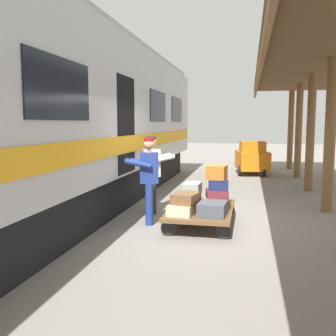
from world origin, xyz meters
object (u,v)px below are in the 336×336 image
object	(u,v)px
train_car	(60,120)
suitcase_brown_leather	(185,199)
suitcase_black_hardshell	(218,189)
suitcase_cream_canvas	(183,209)
porter_by_door	(153,172)
porter_in_overalls	(148,178)
suitcase_navy_fabric	(218,184)
suitcase_olive_duffel	(187,200)
suitcase_slate_roller	(213,209)
suitcase_burgundy_valise	(217,194)
baggage_tug	(252,158)
luggage_cart	(201,210)
suitcase_maroon_trunk	(192,198)
suitcase_tan_vintage	(218,199)
suitcase_orange_carryall	(217,172)
suitcase_gray_aluminum	(192,188)
suitcase_yellow_case	(215,204)

from	to	relation	value
train_car	suitcase_brown_leather	distance (m)	3.35
suitcase_black_hardshell	suitcase_brown_leather	bearing A→B (deg)	64.67
suitcase_cream_canvas	porter_by_door	xyz separation A→B (m)	(0.91, -1.34, 0.49)
train_car	porter_in_overalls	xyz separation A→B (m)	(-2.08, 0.45, -1.14)
suitcase_navy_fabric	porter_in_overalls	bearing A→B (deg)	4.20
suitcase_olive_duffel	suitcase_slate_roller	bearing A→B (deg)	134.36
suitcase_burgundy_valise	baggage_tug	world-z (taller)	baggage_tug
suitcase_olive_duffel	baggage_tug	xyz separation A→B (m)	(-1.29, -7.77, 0.14)
suitcase_cream_canvas	suitcase_black_hardshell	bearing A→B (deg)	-116.68
luggage_cart	suitcase_brown_leather	xyz separation A→B (m)	(0.23, 0.55, 0.33)
luggage_cart	suitcase_slate_roller	size ratio (longest dim) A/B	3.54
suitcase_brown_leather	train_car	bearing A→B (deg)	-17.25
suitcase_maroon_trunk	baggage_tug	xyz separation A→B (m)	(-1.29, -7.21, 0.20)
suitcase_tan_vintage	porter_by_door	distance (m)	1.55
suitcase_navy_fabric	porter_by_door	world-z (taller)	porter_by_door
suitcase_maroon_trunk	suitcase_black_hardshell	bearing A→B (deg)	179.60
suitcase_black_hardshell	porter_by_door	world-z (taller)	porter_by_door
suitcase_burgundy_valise	porter_in_overalls	size ratio (longest dim) A/B	0.28
suitcase_burgundy_valise	suitcase_orange_carryall	distance (m)	0.43
suitcase_gray_aluminum	porter_by_door	xyz separation A→B (m)	(0.92, -0.25, 0.29)
suitcase_tan_vintage	porter_in_overalls	size ratio (longest dim) A/B	0.35
suitcase_slate_roller	suitcase_maroon_trunk	distance (m)	1.24
suitcase_orange_carryall	suitcase_gray_aluminum	bearing A→B (deg)	-42.87
luggage_cart	suitcase_navy_fabric	bearing A→B (deg)	179.29
suitcase_yellow_case	suitcase_slate_roller	xyz separation A→B (m)	(0.00, 0.56, 0.02)
suitcase_navy_fabric	suitcase_orange_carryall	world-z (taller)	suitcase_orange_carryall
suitcase_tan_vintage	porter_in_overalls	xyz separation A→B (m)	(1.31, 0.66, 0.49)
suitcase_burgundy_valise	suitcase_navy_fabric	distance (m)	0.19
suitcase_tan_vintage	porter_by_door	size ratio (longest dim) A/B	0.35
suitcase_olive_duffel	porter_in_overalls	world-z (taller)	porter_in_overalls
suitcase_maroon_trunk	suitcase_orange_carryall	xyz separation A→B (m)	(-0.56, 0.53, 0.62)
suitcase_burgundy_valise	suitcase_tan_vintage	bearing A→B (deg)	-87.20
suitcase_burgundy_valise	suitcase_navy_fabric	xyz separation A→B (m)	(-0.02, -0.02, 0.19)
suitcase_burgundy_valise	baggage_tug	distance (m)	7.82
porter_in_overalls	porter_by_door	size ratio (longest dim) A/B	1.00
train_car	porter_in_overalls	distance (m)	2.42
train_car	porter_by_door	xyz separation A→B (m)	(-1.94, -0.44, -1.14)
suitcase_burgundy_valise	suitcase_orange_carryall	xyz separation A→B (m)	(0.01, -0.05, 0.42)
suitcase_orange_carryall	porter_by_door	xyz separation A→B (m)	(1.47, -0.76, -0.13)
suitcase_burgundy_valise	porter_by_door	world-z (taller)	porter_by_door
suitcase_navy_fabric	train_car	bearing A→B (deg)	-5.87
suitcase_burgundy_valise	porter_by_door	xyz separation A→B (m)	(1.48, -0.81, 0.30)
suitcase_burgundy_valise	suitcase_black_hardshell	distance (m)	0.58
suitcase_gray_aluminum	suitcase_orange_carryall	size ratio (longest dim) A/B	1.27
luggage_cart	suitcase_navy_fabric	world-z (taller)	suitcase_navy_fabric
porter_by_door	train_car	bearing A→B (deg)	12.67
suitcase_brown_leather	suitcase_gray_aluminum	distance (m)	1.08
suitcase_burgundy_valise	suitcase_black_hardshell	world-z (taller)	suitcase_black_hardshell
luggage_cart	porter_by_door	distance (m)	1.55
suitcase_tan_vintage	suitcase_orange_carryall	size ratio (longest dim) A/B	1.40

